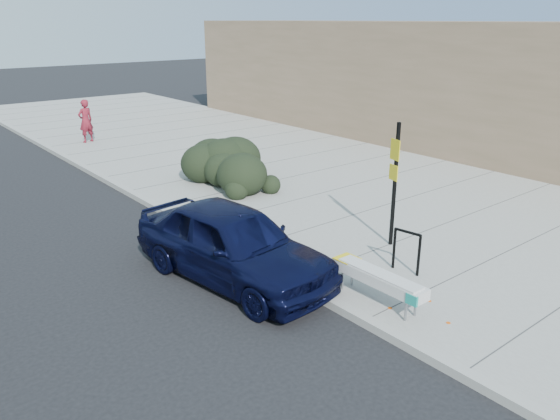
{
  "coord_description": "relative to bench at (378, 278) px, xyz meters",
  "views": [
    {
      "loc": [
        -6.68,
        -7.68,
        5.26
      ],
      "look_at": [
        0.98,
        1.72,
        1.0
      ],
      "focal_mm": 35.0,
      "sensor_mm": 36.0,
      "label": 1
    }
  ],
  "objects": [
    {
      "name": "bike_rack",
      "position": [
        1.47,
        0.5,
        0.07
      ],
      "size": [
        0.16,
        0.64,
        0.94
      ],
      "rotation": [
        0.0,
        0.0,
        0.16
      ],
      "color": "black",
      "rests_on": "sidewalk_near"
    },
    {
      "name": "ground",
      "position": [
        -0.6,
        1.67,
        -0.64
      ],
      "size": [
        120.0,
        120.0,
        0.0
      ],
      "primitive_type": "plane",
      "color": "black",
      "rests_on": "ground"
    },
    {
      "name": "curb_near",
      "position": [
        -0.6,
        6.67,
        -0.56
      ],
      "size": [
        0.22,
        50.0,
        0.17
      ],
      "primitive_type": "cube",
      "color": "#9E9E99",
      "rests_on": "ground"
    },
    {
      "name": "bench",
      "position": [
        0.0,
        0.0,
        0.0
      ],
      "size": [
        0.43,
        2.09,
        0.63
      ],
      "rotation": [
        0.0,
        0.0,
        0.0
      ],
      "color": "gray",
      "rests_on": "sidewalk_near"
    },
    {
      "name": "building_near",
      "position": [
        13.4,
        4.67,
        2.01
      ],
      "size": [
        6.0,
        36.0,
        5.0
      ],
      "primitive_type": "cube",
      "color": "brown",
      "rests_on": "sidewalk_near"
    },
    {
      "name": "sedan_navy",
      "position": [
        -1.4,
        2.77,
        0.18
      ],
      "size": [
        2.57,
        5.06,
        1.65
      ],
      "primitive_type": "imported",
      "rotation": [
        0.0,
        0.0,
        0.13
      ],
      "color": "black",
      "rests_on": "ground"
    },
    {
      "name": "hedge",
      "position": [
        2.51,
        8.67,
        0.28
      ],
      "size": [
        2.85,
        4.45,
        1.54
      ],
      "primitive_type": "ellipsoid",
      "rotation": [
        0.0,
        0.0,
        0.2
      ],
      "color": "black",
      "rests_on": "sidewalk_near"
    },
    {
      "name": "sidewalk_near",
      "position": [
        5.0,
        6.67,
        -0.57
      ],
      "size": [
        11.2,
        50.0,
        0.15
      ],
      "primitive_type": "cube",
      "color": "gray",
      "rests_on": "ground"
    },
    {
      "name": "pedestrian",
      "position": [
        1.06,
        17.55,
        0.43
      ],
      "size": [
        0.76,
        0.58,
        1.85
      ],
      "primitive_type": "imported",
      "rotation": [
        0.0,
        0.0,
        3.37
      ],
      "color": "maroon",
      "rests_on": "sidewalk_near"
    },
    {
      "name": "sign_post",
      "position": [
        2.38,
        1.68,
        1.16
      ],
      "size": [
        0.15,
        0.33,
        2.94
      ],
      "rotation": [
        0.0,
        0.0,
        -0.28
      ],
      "color": "black",
      "rests_on": "sidewalk_near"
    }
  ]
}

